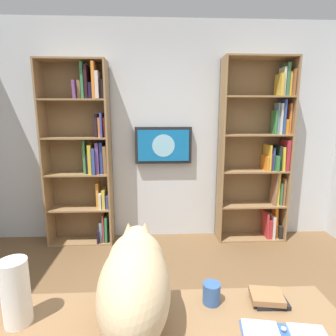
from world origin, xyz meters
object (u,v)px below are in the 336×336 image
bookshelf_right (86,152)px  desk_book_stack (268,298)px  wall_mounted_tv (163,145)px  coffee_mug (212,293)px  cat (135,280)px  paper_towel_roll (16,292)px  bookshelf_left (262,154)px

bookshelf_right → desk_book_stack: (-1.35, 2.20, -0.38)m
wall_mounted_tv → coffee_mug: (-0.15, 2.27, -0.43)m
bookshelf_right → cat: (-0.76, 2.29, -0.21)m
bookshelf_right → coffee_mug: size_ratio=22.91×
cat → paper_towel_roll: (0.48, -0.02, -0.05)m
bookshelf_left → paper_towel_roll: bearing=50.2°
bookshelf_right → paper_towel_roll: (-0.27, 2.27, -0.27)m
wall_mounted_tv → cat: wall_mounted_tv is taller
bookshelf_left → paper_towel_roll: bookshelf_left is taller
wall_mounted_tv → desk_book_stack: 2.36m
coffee_mug → desk_book_stack: coffee_mug is taller
desk_book_stack → paper_towel_roll: bearing=3.7°
bookshelf_left → coffee_mug: (1.07, 2.19, -0.32)m
coffee_mug → desk_book_stack: 0.26m
paper_towel_roll → coffee_mug: bearing=-174.3°
coffee_mug → desk_book_stack: size_ratio=0.56×
cat → desk_book_stack: (-0.60, -0.09, -0.17)m
cat → paper_towel_roll: bearing=-2.1°
bookshelf_right → desk_book_stack: 2.61m
wall_mounted_tv → cat: 2.39m
bookshelf_left → bookshelf_right: 2.16m
wall_mounted_tv → coffee_mug: size_ratio=7.32×
cat → coffee_mug: size_ratio=6.87×
paper_towel_roll → coffee_mug: size_ratio=2.91×
cat → desk_book_stack: size_ratio=3.83×
coffee_mug → wall_mounted_tv: bearing=-86.2°
bookshelf_left → coffee_mug: 2.46m
bookshelf_right → coffee_mug: bookshelf_right is taller
bookshelf_left → coffee_mug: bearing=63.9°
wall_mounted_tv → paper_towel_roll: (0.67, 2.35, -0.34)m
wall_mounted_tv → coffee_mug: 2.31m
bookshelf_right → desk_book_stack: size_ratio=12.77×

